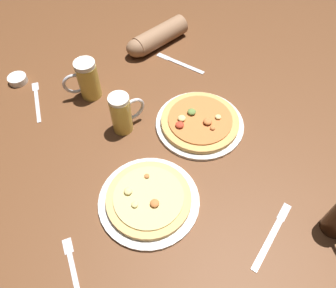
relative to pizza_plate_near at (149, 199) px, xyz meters
name	(u,v)px	position (x,y,z in m)	size (l,w,h in m)	color
ground_plane	(168,150)	(0.11, 0.18, -0.03)	(2.40, 2.40, 0.03)	brown
pizza_plate_near	(149,199)	(0.00, 0.00, 0.00)	(0.31, 0.31, 0.05)	silver
pizza_plate_far	(200,122)	(0.25, 0.25, 0.00)	(0.32, 0.32, 0.05)	silver
beer_mug_dark	(87,80)	(-0.11, 0.51, 0.06)	(0.14, 0.08, 0.16)	gold
beer_mug_pale	(122,113)	(-0.01, 0.31, 0.06)	(0.13, 0.07, 0.16)	gold
ramekin_sauce	(18,79)	(-0.38, 0.67, 0.00)	(0.07, 0.07, 0.03)	silver
fork_left	(73,270)	(-0.25, -0.14, -0.01)	(0.04, 0.20, 0.01)	silver
knife_right	(180,63)	(0.29, 0.60, -0.01)	(0.17, 0.19, 0.01)	silver
fork_spare	(37,100)	(-0.31, 0.54, -0.01)	(0.03, 0.22, 0.01)	silver
knife_spare	(272,235)	(0.32, -0.20, -0.01)	(0.20, 0.17, 0.01)	silver
diner_arm	(155,38)	(0.22, 0.74, 0.03)	(0.30, 0.20, 0.09)	#936B4C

